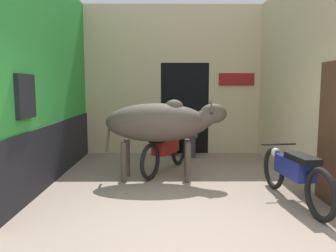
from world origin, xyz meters
TOP-DOWN VIEW (x-y plane):
  - ground_plane at (0.00, 0.00)m, footprint 30.00×30.00m
  - wall_left_shopfront at (-2.33, 2.36)m, footprint 0.25×4.74m
  - wall_back_with_doorway at (0.13, 5.01)m, footprint 4.50×0.93m
  - wall_right_with_door at (2.34, 2.32)m, footprint 0.22×4.74m
  - cow at (-0.27, 2.31)m, footprint 2.27×0.80m
  - motorcycle_near at (1.73, 1.03)m, footprint 0.58×2.09m
  - motorcycle_far at (-0.18, 2.85)m, footprint 0.98×1.87m
  - shopkeeper_seated at (0.40, 4.29)m, footprint 0.40×0.33m
  - plastic_stool at (-0.02, 4.52)m, footprint 0.37×0.37m

SIDE VIEW (x-z plane):
  - ground_plane at x=0.00m, z-range 0.00..0.00m
  - plastic_stool at x=-0.02m, z-range 0.02..0.44m
  - motorcycle_far at x=-0.18m, z-range 0.06..0.86m
  - motorcycle_near at x=1.73m, z-range 0.06..0.87m
  - shopkeeper_seated at x=0.40m, z-range 0.03..1.19m
  - cow at x=-0.27m, z-range 0.31..1.83m
  - wall_back_with_doorway at x=0.13m, z-range -0.29..3.50m
  - wall_left_shopfront at x=-2.33m, z-range -0.06..3.73m
  - wall_right_with_door at x=2.34m, z-range -0.03..3.77m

